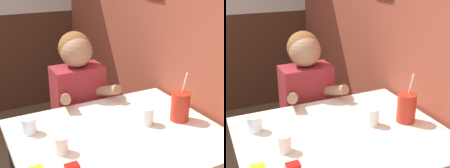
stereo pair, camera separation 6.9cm
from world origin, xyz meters
TOP-DOWN VIEW (x-y plane):
  - main_table at (0.90, 0.38)m, footprint 1.09×0.89m
  - person_seated at (0.91, 0.98)m, footprint 0.42×0.41m
  - cocktail_pitcher at (1.29, 0.36)m, footprint 0.11×0.11m
  - glass_near_pitcher at (0.48, 0.60)m, footprint 0.08×0.08m
  - glass_center at (1.09, 0.40)m, footprint 0.07×0.07m
  - glass_far_side at (0.58, 0.35)m, footprint 0.07×0.07m

SIDE VIEW (x-z plane):
  - person_seated at x=0.91m, z-range 0.04..1.25m
  - main_table at x=0.90m, z-range 0.32..1.10m
  - glass_far_side at x=0.58m, z-range 0.78..0.86m
  - glass_near_pitcher at x=0.48m, z-range 0.78..0.86m
  - glass_center at x=1.09m, z-range 0.78..0.88m
  - cocktail_pitcher at x=1.29m, z-range 0.72..1.00m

